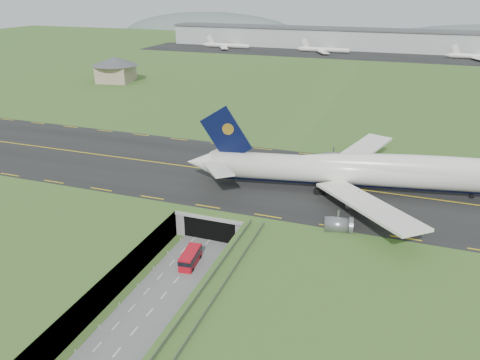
% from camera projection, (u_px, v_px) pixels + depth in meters
% --- Properties ---
extents(ground, '(900.00, 900.00, 0.00)m').
position_uv_depth(ground, '(194.00, 259.00, 95.45)').
color(ground, '#365E25').
rests_on(ground, ground).
extents(airfield_deck, '(800.00, 800.00, 6.00)m').
position_uv_depth(airfield_deck, '(194.00, 247.00, 94.29)').
color(airfield_deck, gray).
rests_on(airfield_deck, ground).
extents(trench_road, '(12.00, 75.00, 0.20)m').
position_uv_depth(trench_road, '(178.00, 279.00, 88.90)').
color(trench_road, slate).
rests_on(trench_road, ground).
extents(taxiway, '(800.00, 44.00, 0.18)m').
position_uv_depth(taxiway, '(247.00, 175.00, 121.75)').
color(taxiway, black).
rests_on(taxiway, airfield_deck).
extents(tunnel_portal, '(17.00, 22.30, 6.00)m').
position_uv_depth(tunnel_portal, '(224.00, 210.00, 108.68)').
color(tunnel_portal, gray).
rests_on(tunnel_portal, ground).
extents(guideway, '(3.00, 53.00, 7.05)m').
position_uv_depth(guideway, '(205.00, 305.00, 73.38)').
color(guideway, '#A8A8A3').
rests_on(guideway, ground).
extents(jumbo_jet, '(94.98, 60.35, 20.30)m').
position_uv_depth(jumbo_jet, '(383.00, 172.00, 109.08)').
color(jumbo_jet, white).
rests_on(jumbo_jet, ground).
extents(shuttle_tram, '(3.43, 7.39, 2.93)m').
position_uv_depth(shuttle_tram, '(190.00, 258.00, 93.02)').
color(shuttle_tram, '#B10B19').
rests_on(shuttle_tram, ground).
extents(service_building, '(26.43, 26.43, 12.55)m').
position_uv_depth(service_building, '(115.00, 67.00, 235.12)').
color(service_building, tan).
rests_on(service_building, ground).
extents(cargo_terminal, '(320.00, 67.00, 15.60)m').
position_uv_depth(cargo_terminal, '(362.00, 39.00, 350.12)').
color(cargo_terminal, '#B2B2B2').
rests_on(cargo_terminal, ground).
extents(distant_hills, '(700.00, 91.00, 60.00)m').
position_uv_depth(distant_hills, '(443.00, 47.00, 450.45)').
color(distant_hills, '#4E5E5A').
rests_on(distant_hills, ground).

